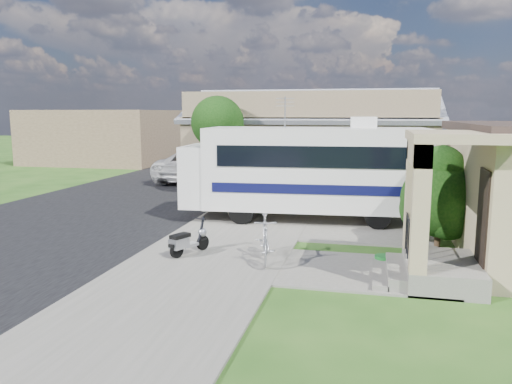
% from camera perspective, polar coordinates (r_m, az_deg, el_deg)
% --- Properties ---
extents(ground, '(120.00, 120.00, 0.00)m').
position_cam_1_polar(ground, '(13.74, -0.32, -7.04)').
color(ground, '#1C4412').
extents(street_slab, '(9.00, 80.00, 0.02)m').
position_cam_1_polar(street_slab, '(25.45, -11.63, 0.28)').
color(street_slab, black).
rests_on(street_slab, ground).
extents(sidewalk_slab, '(4.00, 80.00, 0.06)m').
position_cam_1_polar(sidewalk_slab, '(23.51, 2.93, -0.21)').
color(sidewalk_slab, '#615E57').
rests_on(sidewalk_slab, ground).
extents(driveway_slab, '(7.00, 6.00, 0.05)m').
position_cam_1_polar(driveway_slab, '(17.82, 7.75, -3.29)').
color(driveway_slab, '#615E57').
rests_on(driveway_slab, ground).
extents(walk_slab, '(4.00, 3.00, 0.05)m').
position_cam_1_polar(walk_slab, '(12.44, 12.32, -8.88)').
color(walk_slab, '#615E57').
rests_on(walk_slab, ground).
extents(warehouse, '(12.50, 8.40, 5.04)m').
position_cam_1_polar(warehouse, '(27.05, 6.54, 5.13)').
color(warehouse, brown).
rests_on(warehouse, ground).
extents(distant_bldg_far, '(10.00, 8.00, 4.00)m').
position_cam_1_polar(distant_bldg_far, '(40.24, -16.98, 6.08)').
color(distant_bldg_far, brown).
rests_on(distant_bldg_far, ground).
extents(distant_bldg_near, '(8.00, 7.00, 3.20)m').
position_cam_1_polar(distant_bldg_near, '(50.25, -8.10, 6.44)').
color(distant_bldg_near, brown).
rests_on(distant_bldg_near, ground).
extents(street_tree_a, '(2.44, 2.40, 4.58)m').
position_cam_1_polar(street_tree_a, '(22.92, -4.14, 7.63)').
color(street_tree_a, black).
rests_on(street_tree_a, ground).
extents(street_tree_b, '(2.44, 2.40, 4.73)m').
position_cam_1_polar(street_tree_b, '(32.61, 1.09, 8.32)').
color(street_tree_b, black).
rests_on(street_tree_b, ground).
extents(street_tree_c, '(2.44, 2.40, 4.42)m').
position_cam_1_polar(street_tree_c, '(41.46, 3.69, 8.06)').
color(street_tree_c, black).
rests_on(street_tree_c, ground).
extents(motorhome, '(8.57, 3.21, 4.31)m').
position_cam_1_polar(motorhome, '(17.70, 5.72, 2.66)').
color(motorhome, silver).
rests_on(motorhome, ground).
extents(shrub, '(2.38, 2.27, 2.92)m').
position_cam_1_polar(shrub, '(15.02, 20.50, -0.39)').
color(shrub, black).
rests_on(shrub, ground).
extents(scooter, '(0.78, 1.35, 0.93)m').
position_cam_1_polar(scooter, '(13.46, -7.86, -5.59)').
color(scooter, black).
rests_on(scooter, ground).
extents(bicycle, '(0.97, 2.02, 1.17)m').
position_cam_1_polar(bicycle, '(12.75, 1.03, -5.59)').
color(bicycle, '#A8A9B0').
rests_on(bicycle, ground).
extents(pickup_truck, '(4.11, 6.90, 1.80)m').
position_cam_1_polar(pickup_truck, '(28.12, -6.13, 3.06)').
color(pickup_truck, silver).
rests_on(pickup_truck, ground).
extents(van, '(3.75, 6.67, 1.82)m').
position_cam_1_polar(van, '(33.90, -3.46, 4.13)').
color(van, silver).
rests_on(van, ground).
extents(garden_hose, '(0.45, 0.45, 0.20)m').
position_cam_1_polar(garden_hose, '(13.15, 14.37, -7.62)').
color(garden_hose, '#125E1E').
rests_on(garden_hose, ground).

